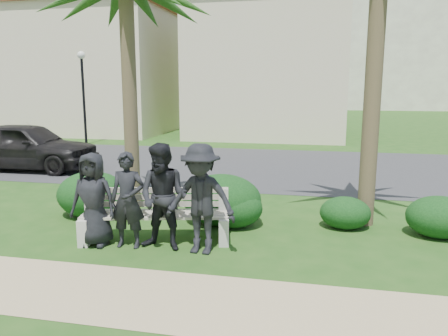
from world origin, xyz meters
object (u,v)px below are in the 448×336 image
at_px(man_d, 201,199).
at_px(car_a, 27,146).
at_px(street_lamp, 83,81).
at_px(man_b, 128,200).
at_px(man_c, 164,197).
at_px(park_bench, 156,219).
at_px(man_a, 93,199).

xyz_separation_m(man_d, car_a, (-7.45, 5.89, -0.12)).
relative_size(street_lamp, man_d, 2.37).
bearing_deg(street_lamp, man_b, -58.04).
relative_size(man_c, man_d, 0.99).
height_order(man_b, car_a, man_b).
bearing_deg(man_c, street_lamp, 130.89).
bearing_deg(street_lamp, man_d, -53.95).
bearing_deg(car_a, man_c, -131.82).
relative_size(park_bench, man_d, 1.49).
height_order(park_bench, man_d, man_d).
bearing_deg(man_b, car_a, 132.13).
height_order(park_bench, man_a, man_a).
height_order(man_b, man_d, man_d).
xyz_separation_m(park_bench, man_a, (-0.97, -0.38, 0.40)).
height_order(man_a, man_d, man_d).
xyz_separation_m(park_bench, man_b, (-0.36, -0.35, 0.41)).
relative_size(street_lamp, man_c, 2.40).
height_order(street_lamp, man_b, street_lamp).
relative_size(man_c, car_a, 0.39).
bearing_deg(man_b, man_d, -4.46).
xyz_separation_m(man_c, car_a, (-6.81, 5.87, -0.11)).
distance_m(man_a, car_a, 8.13).
bearing_deg(man_d, street_lamp, 130.90).
relative_size(street_lamp, man_a, 2.67).
distance_m(street_lamp, car_a, 6.77).
xyz_separation_m(man_a, car_a, (-5.57, 5.92, -0.02)).
height_order(street_lamp, man_a, street_lamp).
bearing_deg(street_lamp, man_a, -60.22).
height_order(park_bench, man_b, man_b).
height_order(man_b, man_c, man_c).
bearing_deg(street_lamp, park_bench, -56.08).
xyz_separation_m(park_bench, man_c, (0.27, -0.32, 0.49)).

